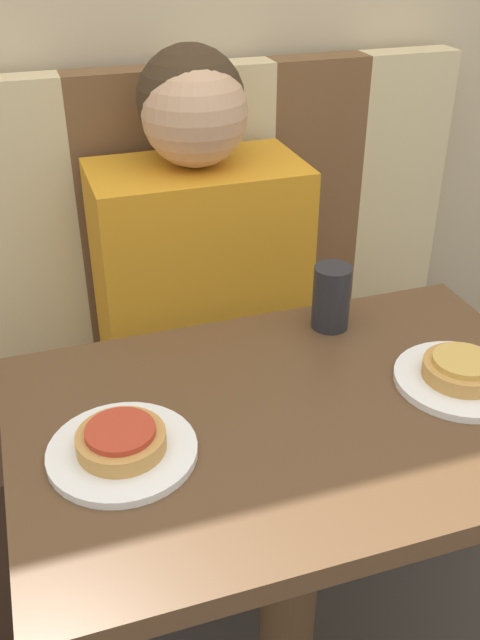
{
  "coord_description": "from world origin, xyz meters",
  "views": [
    {
      "loc": [
        -0.34,
        -0.77,
        1.41
      ],
      "look_at": [
        0.0,
        0.27,
        0.76
      ],
      "focal_mm": 40.0,
      "sensor_mm": 36.0,
      "label": 1
    }
  ],
  "objects": [
    {
      "name": "drinking_cup",
      "position": [
        0.14,
        0.2,
        0.82
      ],
      "size": [
        0.07,
        0.07,
        0.11
      ],
      "color": "#232328",
      "rests_on": "dining_table"
    },
    {
      "name": "pizza_right",
      "position": [
        0.26,
        -0.02,
        0.79
      ],
      "size": [
        0.12,
        0.12,
        0.03
      ],
      "color": "#C68E47",
      "rests_on": "plate_right"
    },
    {
      "name": "person",
      "position": [
        0.0,
        0.55,
        0.8
      ],
      "size": [
        0.43,
        0.25,
        0.72
      ],
      "color": "orange",
      "rests_on": "booth_seat"
    },
    {
      "name": "plate_left",
      "position": [
        -0.26,
        -0.02,
        0.77
      ],
      "size": [
        0.2,
        0.2,
        0.01
      ],
      "color": "white",
      "rests_on": "dining_table"
    },
    {
      "name": "booth_backrest",
      "position": [
        0.0,
        0.74,
        0.78
      ],
      "size": [
        1.36,
        0.08,
        0.65
      ],
      "color": "brown",
      "rests_on": "booth_seat"
    },
    {
      "name": "booth_seat",
      "position": [
        0.0,
        0.55,
        0.23
      ],
      "size": [
        1.36,
        0.47,
        0.46
      ],
      "color": "#382319",
      "rests_on": "ground_plane"
    },
    {
      "name": "plate_right",
      "position": [
        0.26,
        -0.02,
        0.77
      ],
      "size": [
        0.2,
        0.2,
        0.01
      ],
      "color": "white",
      "rests_on": "dining_table"
    },
    {
      "name": "dining_table",
      "position": [
        0.0,
        0.0,
        0.63
      ],
      "size": [
        0.84,
        0.56,
        0.76
      ],
      "color": "brown",
      "rests_on": "ground_plane"
    },
    {
      "name": "pizza_left",
      "position": [
        -0.26,
        -0.02,
        0.79
      ],
      "size": [
        0.12,
        0.12,
        0.03
      ],
      "color": "#C68E47",
      "rests_on": "plate_left"
    }
  ]
}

